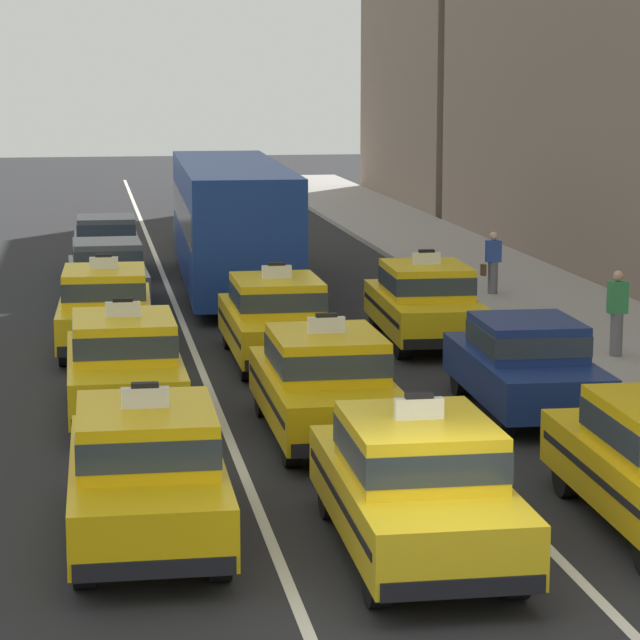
# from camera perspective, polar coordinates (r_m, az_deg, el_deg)

# --- Properties ---
(ground_plane) EXTENTS (160.00, 160.00, 0.00)m
(ground_plane) POSITION_cam_1_polar(r_m,az_deg,el_deg) (15.14, 5.58, -11.72)
(ground_plane) COLOR #232326
(lane_stripe_left_center) EXTENTS (0.14, 80.00, 0.01)m
(lane_stripe_left_center) POSITION_cam_1_polar(r_m,az_deg,el_deg) (34.10, -5.71, 0.48)
(lane_stripe_left_center) COLOR silver
(lane_stripe_left_center) RESTS_ON ground
(lane_stripe_center_right) EXTENTS (0.14, 80.00, 0.01)m
(lane_stripe_center_right) POSITION_cam_1_polar(r_m,az_deg,el_deg) (34.45, -0.39, 0.63)
(lane_stripe_center_right) COLOR silver
(lane_stripe_center_right) RESTS_ON ground
(sidewalk_curb) EXTENTS (4.00, 90.00, 0.15)m
(sidewalk_curb) POSITION_cam_1_polar(r_m,az_deg,el_deg) (31.08, 11.33, -0.45)
(sidewalk_curb) COLOR #9E9993
(sidewalk_curb) RESTS_ON ground
(taxi_left_nearest) EXTENTS (1.86, 4.58, 1.96)m
(taxi_left_nearest) POSITION_cam_1_polar(r_m,az_deg,el_deg) (17.28, -6.89, -5.91)
(taxi_left_nearest) COLOR black
(taxi_left_nearest) RESTS_ON ground
(taxi_left_second) EXTENTS (1.85, 4.57, 1.96)m
(taxi_left_second) POSITION_cam_1_polar(r_m,az_deg,el_deg) (23.46, -7.77, -1.71)
(taxi_left_second) COLOR black
(taxi_left_second) RESTS_ON ground
(taxi_left_third) EXTENTS (1.95, 4.61, 1.96)m
(taxi_left_third) POSITION_cam_1_polar(r_m,az_deg,el_deg) (29.01, -8.51, 0.51)
(taxi_left_third) COLOR black
(taxi_left_third) RESTS_ON ground
(sedan_left_fourth) EXTENTS (1.85, 4.33, 1.58)m
(sedan_left_fourth) POSITION_cam_1_polar(r_m,az_deg,el_deg) (34.33, -8.42, 1.91)
(sedan_left_fourth) COLOR black
(sedan_left_fourth) RESTS_ON ground
(sedan_left_fifth) EXTENTS (1.79, 4.31, 1.58)m
(sedan_left_fifth) POSITION_cam_1_polar(r_m,az_deg,el_deg) (40.03, -8.46, 3.05)
(sedan_left_fifth) COLOR black
(sedan_left_fifth) RESTS_ON ground
(taxi_center_nearest) EXTENTS (1.86, 4.58, 1.96)m
(taxi_center_nearest) POSITION_cam_1_polar(r_m,az_deg,el_deg) (16.67, 3.83, -6.45)
(taxi_center_nearest) COLOR black
(taxi_center_nearest) RESTS_ON ground
(taxi_center_second) EXTENTS (1.84, 4.57, 1.96)m
(taxi_center_second) POSITION_cam_1_polar(r_m,az_deg,el_deg) (21.85, 0.20, -2.48)
(taxi_center_second) COLOR black
(taxi_center_second) RESTS_ON ground
(taxi_center_third) EXTENTS (1.82, 4.56, 1.96)m
(taxi_center_third) POSITION_cam_1_polar(r_m,az_deg,el_deg) (27.48, -1.75, 0.09)
(taxi_center_third) COLOR black
(taxi_center_third) RESTS_ON ground
(bus_center_fourth) EXTENTS (2.81, 11.26, 3.22)m
(bus_center_fourth) POSITION_cam_1_polar(r_m,az_deg,el_deg) (36.64, -3.54, 4.03)
(bus_center_fourth) COLOR black
(bus_center_fourth) RESTS_ON ground
(taxi_center_fifth) EXTENTS (1.89, 4.59, 1.96)m
(taxi_center_fifth) POSITION_cam_1_polar(r_m,az_deg,el_deg) (45.48, -4.46, 3.98)
(taxi_center_fifth) COLOR black
(taxi_center_fifth) RESTS_ON ground
(sedan_right_second) EXTENTS (1.87, 4.34, 1.58)m
(sedan_right_second) POSITION_cam_1_polar(r_m,az_deg,el_deg) (23.67, 8.14, -1.68)
(sedan_right_second) COLOR black
(sedan_right_second) RESTS_ON ground
(taxi_right_third) EXTENTS (1.97, 4.62, 1.96)m
(taxi_right_third) POSITION_cam_1_polar(r_m,az_deg,el_deg) (29.47, 4.18, 0.74)
(taxi_right_third) COLOR black
(taxi_right_third) RESTS_ON ground
(pedestrian_near_crosswalk) EXTENTS (0.36, 0.24, 1.65)m
(pedestrian_near_crosswalk) POSITION_cam_1_polar(r_m,az_deg,el_deg) (27.97, 11.69, 0.28)
(pedestrian_near_crosswalk) COLOR slate
(pedestrian_near_crosswalk) RESTS_ON sidewalk_curb
(pedestrian_mid_block) EXTENTS (0.47, 0.24, 1.51)m
(pedestrian_mid_block) POSITION_cam_1_polar(r_m,az_deg,el_deg) (35.30, 6.85, 2.26)
(pedestrian_mid_block) COLOR slate
(pedestrian_mid_block) RESTS_ON sidewalk_curb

